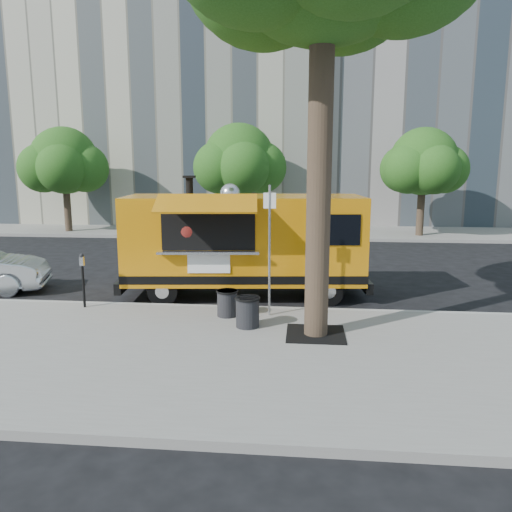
{
  "coord_description": "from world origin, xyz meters",
  "views": [
    {
      "loc": [
        2.32,
        -12.69,
        3.59
      ],
      "look_at": [
        1.09,
        0.0,
        1.25
      ],
      "focal_mm": 35.0,
      "sensor_mm": 36.0,
      "label": 1
    }
  ],
  "objects_px": {
    "far_tree_a": "(64,161)",
    "trash_bin_right": "(227,302)",
    "food_truck": "(243,241)",
    "far_tree_c": "(423,162)",
    "trash_bin_left": "(248,311)",
    "parking_meter": "(83,274)",
    "sign_post": "(269,243)",
    "far_tree_b": "(239,160)"
  },
  "relations": [
    {
      "from": "far_tree_a",
      "to": "food_truck",
      "type": "xyz_separation_m",
      "value": [
        10.69,
        -11.73,
        -2.23
      ]
    },
    {
      "from": "far_tree_a",
      "to": "trash_bin_left",
      "type": "distance_m",
      "value": 18.78
    },
    {
      "from": "parking_meter",
      "to": "food_truck",
      "type": "relative_size",
      "value": 0.2
    },
    {
      "from": "sign_post",
      "to": "food_truck",
      "type": "height_order",
      "value": "food_truck"
    },
    {
      "from": "far_tree_c",
      "to": "parking_meter",
      "type": "xyz_separation_m",
      "value": [
        -11.0,
        -13.75,
        -2.74
      ]
    },
    {
      "from": "far_tree_c",
      "to": "trash_bin_right",
      "type": "xyz_separation_m",
      "value": [
        -7.41,
        -14.12,
        -3.25
      ]
    },
    {
      "from": "parking_meter",
      "to": "food_truck",
      "type": "distance_m",
      "value": 4.19
    },
    {
      "from": "sign_post",
      "to": "parking_meter",
      "type": "xyz_separation_m",
      "value": [
        -4.55,
        0.2,
        -0.87
      ]
    },
    {
      "from": "far_tree_c",
      "to": "trash_bin_left",
      "type": "relative_size",
      "value": 7.97
    },
    {
      "from": "far_tree_a",
      "to": "parking_meter",
      "type": "relative_size",
      "value": 4.01
    },
    {
      "from": "trash_bin_left",
      "to": "food_truck",
      "type": "bearing_deg",
      "value": 98.64
    },
    {
      "from": "far_tree_b",
      "to": "sign_post",
      "type": "distance_m",
      "value": 14.61
    },
    {
      "from": "far_tree_c",
      "to": "parking_meter",
      "type": "relative_size",
      "value": 3.9
    },
    {
      "from": "far_tree_a",
      "to": "trash_bin_left",
      "type": "height_order",
      "value": "far_tree_a"
    },
    {
      "from": "far_tree_a",
      "to": "food_truck",
      "type": "relative_size",
      "value": 0.78
    },
    {
      "from": "far_tree_a",
      "to": "far_tree_c",
      "type": "xyz_separation_m",
      "value": [
        18.0,
        0.1,
        -0.06
      ]
    },
    {
      "from": "parking_meter",
      "to": "trash_bin_right",
      "type": "distance_m",
      "value": 3.65
    },
    {
      "from": "sign_post",
      "to": "trash_bin_left",
      "type": "relative_size",
      "value": 4.59
    },
    {
      "from": "sign_post",
      "to": "parking_meter",
      "type": "height_order",
      "value": "sign_post"
    },
    {
      "from": "sign_post",
      "to": "trash_bin_right",
      "type": "xyz_separation_m",
      "value": [
        -0.96,
        -0.17,
        -1.38
      ]
    },
    {
      "from": "far_tree_c",
      "to": "parking_meter",
      "type": "height_order",
      "value": "far_tree_c"
    },
    {
      "from": "food_truck",
      "to": "trash_bin_left",
      "type": "height_order",
      "value": "food_truck"
    },
    {
      "from": "far_tree_b",
      "to": "parking_meter",
      "type": "relative_size",
      "value": 4.12
    },
    {
      "from": "far_tree_b",
      "to": "far_tree_c",
      "type": "distance_m",
      "value": 9.01
    },
    {
      "from": "sign_post",
      "to": "food_truck",
      "type": "distance_m",
      "value": 2.31
    },
    {
      "from": "far_tree_b",
      "to": "far_tree_c",
      "type": "height_order",
      "value": "far_tree_b"
    },
    {
      "from": "far_tree_b",
      "to": "trash_bin_right",
      "type": "bearing_deg",
      "value": -83.69
    },
    {
      "from": "far_tree_b",
      "to": "trash_bin_left",
      "type": "relative_size",
      "value": 8.42
    },
    {
      "from": "far_tree_a",
      "to": "sign_post",
      "type": "xyz_separation_m",
      "value": [
        11.55,
        -13.85,
        -1.93
      ]
    },
    {
      "from": "parking_meter",
      "to": "sign_post",
      "type": "bearing_deg",
      "value": -2.52
    },
    {
      "from": "parking_meter",
      "to": "trash_bin_right",
      "type": "xyz_separation_m",
      "value": [
        3.59,
        -0.37,
        -0.51
      ]
    },
    {
      "from": "far_tree_c",
      "to": "far_tree_b",
      "type": "bearing_deg",
      "value": 178.09
    },
    {
      "from": "trash_bin_left",
      "to": "trash_bin_right",
      "type": "distance_m",
      "value": 0.92
    },
    {
      "from": "far_tree_a",
      "to": "sign_post",
      "type": "height_order",
      "value": "far_tree_a"
    },
    {
      "from": "parking_meter",
      "to": "trash_bin_left",
      "type": "height_order",
      "value": "parking_meter"
    },
    {
      "from": "far_tree_a",
      "to": "trash_bin_right",
      "type": "distance_m",
      "value": 17.88
    },
    {
      "from": "sign_post",
      "to": "far_tree_b",
      "type": "bearing_deg",
      "value": 100.15
    },
    {
      "from": "parking_meter",
      "to": "food_truck",
      "type": "xyz_separation_m",
      "value": [
        3.69,
        1.92,
        0.56
      ]
    },
    {
      "from": "sign_post",
      "to": "trash_bin_left",
      "type": "xyz_separation_m",
      "value": [
        -0.4,
        -0.9,
        -1.35
      ]
    },
    {
      "from": "trash_bin_right",
      "to": "far_tree_c",
      "type": "bearing_deg",
      "value": 62.31
    },
    {
      "from": "food_truck",
      "to": "far_tree_a",
      "type": "bearing_deg",
      "value": 126.68
    },
    {
      "from": "sign_post",
      "to": "trash_bin_right",
      "type": "distance_m",
      "value": 1.68
    }
  ]
}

